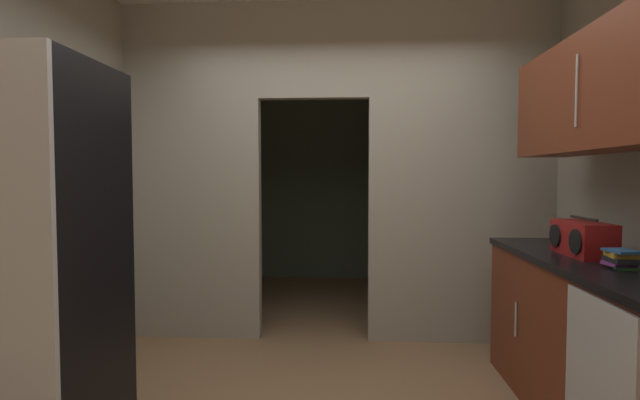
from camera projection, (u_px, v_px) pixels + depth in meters
kitchen_partition at (341, 163)px, 4.09m from camera, size 3.60×0.12×2.84m
adjoining_room_shell at (340, 174)px, 5.88m from camera, size 3.60×2.58×2.84m
refrigerator at (10, 275)px, 2.17m from camera, size 0.84×0.71×1.90m
lower_cabinet_run at (605, 349)px, 2.59m from camera, size 0.65×2.02×0.94m
upper_cabinet_counterside at (612, 90)px, 2.52m from camera, size 0.36×1.82×0.63m
boombox at (583, 239)px, 2.77m from camera, size 0.20×0.44×0.22m
book_stack at (621, 259)px, 2.38m from camera, size 0.14×0.17×0.09m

